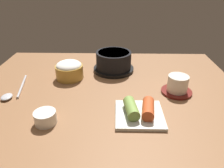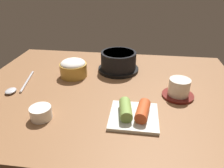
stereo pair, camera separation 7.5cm
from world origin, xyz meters
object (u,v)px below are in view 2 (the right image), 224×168
Objects in this scene: stone_pot at (118,61)px; tea_cup_with_saucer at (179,89)px; spoon at (17,87)px; rice_bowl at (73,68)px; kimchi_plate at (134,113)px; side_bowl_near at (41,112)px.

tea_cup_with_saucer is at bearing -39.40° from stone_pot.
stone_pot is at bearing 30.95° from spoon.
rice_bowl reaches higher than kimchi_plate.
tea_cup_with_saucer is (22.83, -18.76, -1.23)cm from stone_pot.
rice_bowl is at bearing 87.70° from side_bowl_near.
kimchi_plate is 27.33cm from side_bowl_near.
kimchi_plate is 45.27cm from spoon.
kimchi_plate reaches higher than side_bowl_near.
rice_bowl is 0.57× the size of spoon.
side_bowl_near reaches higher than spoon.
stone_pot reaches higher than kimchi_plate.
stone_pot is 19.36cm from rice_bowl.
stone_pot is 0.90× the size of spoon.
side_bowl_near is (-27.05, -3.86, 0.34)cm from kimchi_plate.
stone_pot reaches higher than spoon.
stone_pot is 1.61× the size of tea_cup_with_saucer.
rice_bowl is 22.52cm from spoon.
rice_bowl is at bearing -155.92° from stone_pot.
tea_cup_with_saucer is 58.44cm from spoon.
rice_bowl is 1.74× the size of side_bowl_near.
rice_bowl is at bearing 164.99° from tea_cup_with_saucer.
kimchi_plate is (-14.61, -14.24, -1.35)cm from tea_cup_with_saucer.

